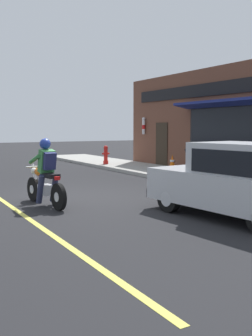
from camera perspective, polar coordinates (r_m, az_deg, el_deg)
ground_plane at (r=10.64m, az=-7.31°, el=-4.30°), size 80.00×80.00×0.00m
sidewalk_curb at (r=15.80m, az=6.05°, el=-0.69°), size 2.60×22.00×0.14m
storefront_building at (r=15.94m, az=12.63°, el=6.59°), size 1.25×11.38×4.20m
motorcycle_with_rider at (r=9.59m, az=-11.60°, el=-1.40°), size 0.61×2.02×1.62m
car_hatchback at (r=8.40m, az=15.78°, el=-1.92°), size 2.02×3.93×1.57m
trash_bin at (r=13.03m, az=10.96°, el=0.33°), size 0.56×0.56×0.98m
traffic_cone at (r=16.65m, az=6.74°, el=0.89°), size 0.36×0.36×0.60m
fire_hydrant at (r=18.71m, az=-2.96°, el=1.89°), size 0.36×0.24×0.88m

